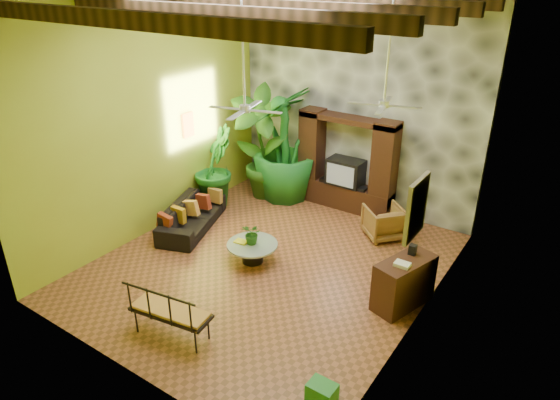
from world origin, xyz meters
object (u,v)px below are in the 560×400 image
Objects in this scene: ceiling_fan_back at (385,92)px; coffee_table at (252,250)px; wicker_armchair at (384,222)px; tall_plant_c at (285,145)px; entertainment_center at (346,170)px; ceiling_fan_front at (244,97)px; side_console at (404,283)px; iron_bench at (166,310)px; tall_plant_b at (214,167)px; sofa at (192,216)px; green_bin at (322,394)px; tall_plant_a at (260,143)px.

ceiling_fan_back is 3.92m from coffee_table.
tall_plant_c reaches higher than wicker_armchair.
ceiling_fan_front is at bearing -93.24° from entertainment_center.
ceiling_fan_back is 1.66× the size of side_console.
ceiling_fan_front is at bearing 84.41° from iron_bench.
tall_plant_b is (-2.45, 1.86, -2.41)m from ceiling_fan_front.
wicker_armchair is 0.77× the size of coffee_table.
coffee_table is at bearing 116.55° from ceiling_fan_front.
side_console is (4.95, -0.01, 0.14)m from sofa.
side_console reaches higher than sofa.
ceiling_fan_back is 2.39× the size of wicker_armchair.
coffee_table is (-0.34, -3.25, -0.71)m from entertainment_center.
side_console reaches higher than green_bin.
ceiling_fan_back is 4.03m from tall_plant_c.
ceiling_fan_front is 3.97m from tall_plant_a.
tall_plant_a is (-2.04, -0.64, 0.45)m from entertainment_center.
ceiling_fan_front reaches higher than side_console.
ceiling_fan_back reaches higher than sofa.
side_console is (1.25, -2.05, 0.09)m from wicker_armchair.
ceiling_fan_back is (1.80, 1.60, 0.00)m from ceiling_fan_front.
wicker_armchair is 3.60m from tall_plant_a.
tall_plant_c is 2.03× the size of iron_bench.
entertainment_center is 1.75m from wicker_armchair.
coffee_table is at bearing -96.07° from entertainment_center.
tall_plant_a is at bearing 122.39° from ceiling_fan_front.
tall_plant_a is 2.52× the size of side_console.
green_bin is (4.62, -4.94, -1.25)m from tall_plant_a.
ceiling_fan_front is at bearing -138.37° from ceiling_fan_back.
entertainment_center reaches higher than iron_bench.
entertainment_center is at bearing 32.29° from tall_plant_b.
ceiling_fan_front is 0.94× the size of tall_plant_b.
tall_plant_c is at bearing 95.89° from iron_bench.
iron_bench is (0.28, -2.56, 0.29)m from coffee_table.
sofa is 1.89× the size of side_console.
tall_plant_b is 6.58m from green_bin.
tall_plant_a is 5.60m from iron_bench.
tall_plant_c reaches higher than coffee_table.
coffee_table is 3.74m from green_bin.
ceiling_fan_front reaches higher than wicker_armchair.
wicker_armchair is 0.69× the size of side_console.
green_bin is (5.23, -3.90, -0.82)m from tall_plant_b.
tall_plant_a reaches higher than tall_plant_c.
tall_plant_a is at bearing 171.52° from side_console.
sofa is 0.76× the size of tall_plant_c.
green_bin is at bearing -38.51° from coffee_table.
ceiling_fan_front is 1.66× the size of side_console.
side_console is 2.69m from green_bin.
tall_plant_b is at bearing -147.71° from entertainment_center.
entertainment_center is 1.61m from tall_plant_c.
coffee_table reaches higher than green_bin.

